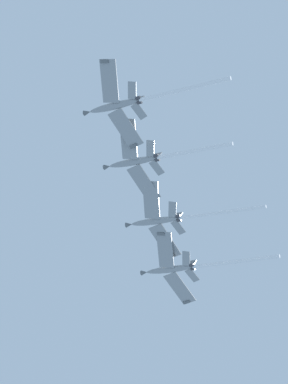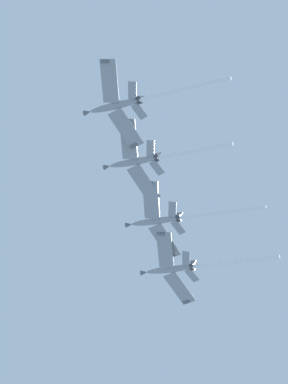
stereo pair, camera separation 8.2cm
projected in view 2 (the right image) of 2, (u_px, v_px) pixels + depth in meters
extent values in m
ellipsoid|color=gray|center=(115.00, 106.00, 127.76)|extent=(10.16, 8.52, 5.53)
cone|color=#595E60|center=(88.00, 112.00, 130.65)|extent=(2.25, 2.13, 1.69)
ellipsoid|color=black|center=(107.00, 107.00, 129.17)|extent=(2.92, 2.61, 1.84)
cube|color=gray|center=(110.00, 81.00, 125.58)|extent=(6.85, 9.62, 1.47)
cube|color=#595E60|center=(105.00, 61.00, 124.21)|extent=(1.86, 1.35, 0.75)
cube|color=gray|center=(126.00, 129.00, 129.07)|extent=(9.23, 8.21, 1.47)
cube|color=#595E60|center=(133.00, 146.00, 130.39)|extent=(1.61, 1.79, 0.75)
cube|color=gray|center=(132.00, 90.00, 124.84)|extent=(2.89, 3.98, 0.79)
cube|color=gray|center=(139.00, 111.00, 126.35)|extent=(3.96, 3.44, 0.79)
cube|color=#595E60|center=(137.00, 99.00, 126.86)|extent=(2.65, 2.15, 3.47)
cylinder|color=#38383D|center=(138.00, 98.00, 125.02)|extent=(1.45, 1.38, 1.10)
cylinder|color=#38383D|center=(140.00, 102.00, 125.31)|extent=(1.45, 1.38, 1.10)
cylinder|color=white|center=(184.00, 89.00, 120.83)|extent=(15.15, 12.26, 7.76)
ellipsoid|color=gray|center=(133.00, 162.00, 133.37)|extent=(10.09, 8.50, 5.78)
cone|color=#595E60|center=(107.00, 167.00, 136.40)|extent=(2.26, 2.14, 1.71)
ellipsoid|color=black|center=(126.00, 162.00, 134.82)|extent=(2.92, 2.61, 1.89)
cube|color=gray|center=(129.00, 139.00, 131.18)|extent=(6.84, 9.60, 1.54)
cube|color=#595E60|center=(124.00, 121.00, 129.80)|extent=(1.85, 1.35, 0.79)
cube|color=gray|center=(144.00, 183.00, 134.67)|extent=(9.22, 8.18, 1.54)
cube|color=#595E60|center=(151.00, 199.00, 135.98)|extent=(1.60, 1.79, 0.79)
cube|color=gray|center=(150.00, 148.00, 130.36)|extent=(2.88, 3.98, 0.83)
cube|color=gray|center=(157.00, 168.00, 131.86)|extent=(3.96, 3.43, 0.83)
cube|color=#595E60|center=(155.00, 156.00, 132.36)|extent=(2.68, 2.18, 3.50)
cylinder|color=#38383D|center=(156.00, 156.00, 130.51)|extent=(1.46, 1.39, 1.12)
cylinder|color=#38383D|center=(157.00, 160.00, 130.81)|extent=(1.46, 1.39, 1.12)
cylinder|color=white|center=(194.00, 151.00, 126.72)|extent=(13.10, 10.67, 7.19)
ellipsoid|color=gray|center=(155.00, 221.00, 138.01)|extent=(10.20, 8.47, 5.55)
cone|color=#595E60|center=(129.00, 225.00, 140.90)|extent=(2.25, 2.13, 1.69)
ellipsoid|color=black|center=(148.00, 221.00, 139.42)|extent=(2.93, 2.60, 1.84)
cube|color=gray|center=(151.00, 200.00, 135.84)|extent=(6.80, 9.62, 1.47)
cube|color=#595E60|center=(147.00, 183.00, 134.46)|extent=(1.86, 1.34, 0.75)
cube|color=gray|center=(165.00, 241.00, 139.33)|extent=(9.21, 8.24, 1.47)
cube|color=#595E60|center=(172.00, 256.00, 140.65)|extent=(1.61, 1.79, 0.75)
cube|color=gray|center=(172.00, 209.00, 135.10)|extent=(2.87, 3.98, 0.79)
cube|color=gray|center=(178.00, 227.00, 136.61)|extent=(3.96, 3.45, 0.79)
cube|color=#595E60|center=(176.00, 216.00, 137.12)|extent=(2.66, 2.14, 3.47)
cylinder|color=#38383D|center=(178.00, 216.00, 135.28)|extent=(1.45, 1.38, 1.10)
cylinder|color=#38383D|center=(179.00, 220.00, 135.58)|extent=(1.45, 1.38, 1.10)
cylinder|color=white|center=(221.00, 213.00, 131.09)|extent=(15.17, 12.10, 7.72)
ellipsoid|color=gray|center=(169.00, 269.00, 141.85)|extent=(9.99, 8.72, 5.59)
cone|color=#595E60|center=(144.00, 273.00, 144.83)|extent=(2.25, 2.16, 1.70)
ellipsoid|color=black|center=(162.00, 269.00, 143.29)|extent=(2.89, 2.65, 1.85)
cube|color=gray|center=(165.00, 250.00, 139.69)|extent=(7.02, 9.59, 1.48)
cube|color=#595E60|center=(161.00, 234.00, 138.32)|extent=(1.86, 1.38, 0.76)
cube|color=gray|center=(180.00, 288.00, 143.14)|extent=(9.29, 8.08, 1.48)
cube|color=#595E60|center=(186.00, 302.00, 144.45)|extent=(1.58, 1.80, 0.76)
cube|color=gray|center=(186.00, 259.00, 138.89)|extent=(2.95, 3.99, 0.80)
cube|color=gray|center=(192.00, 275.00, 140.37)|extent=(3.97, 3.39, 0.80)
cube|color=#595E60|center=(190.00, 264.00, 140.89)|extent=(2.61, 2.22, 3.48)
cylinder|color=#38383D|center=(192.00, 265.00, 139.04)|extent=(1.45, 1.40, 1.11)
cylinder|color=#38383D|center=(193.00, 269.00, 139.34)|extent=(1.45, 1.40, 1.11)
cylinder|color=white|center=(235.00, 262.00, 134.61)|extent=(15.24, 12.93, 8.06)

